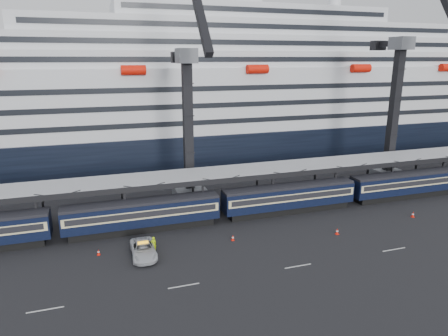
{
  "coord_description": "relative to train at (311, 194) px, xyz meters",
  "views": [
    {
      "loc": [
        -32.63,
        -36.74,
        20.61
      ],
      "look_at": [
        -17.47,
        10.0,
        7.12
      ],
      "focal_mm": 32.0,
      "sensor_mm": 36.0,
      "label": 1
    }
  ],
  "objects": [
    {
      "name": "traffic_cone_e",
      "position": [
        11.68,
        -6.96,
        -1.8
      ],
      "size": [
        0.4,
        0.4,
        0.81
      ],
      "color": "red",
      "rests_on": "ground"
    },
    {
      "name": "ground",
      "position": [
        4.65,
        -10.0,
        -2.2
      ],
      "size": [
        260.0,
        260.0,
        0.0
      ],
      "primitive_type": "plane",
      "color": "black",
      "rests_on": "ground"
    },
    {
      "name": "crane_dark_near",
      "position": [
        -15.35,
        8.59,
        9.73
      ],
      "size": [
        4.5,
        17.75,
        35.08
      ],
      "color": "#505458",
      "rests_on": "ground"
    },
    {
      "name": "crane_dark_mid",
      "position": [
        19.65,
        7.59,
        11.16
      ],
      "size": [
        4.5,
        18.24,
        39.64
      ],
      "color": "#505458",
      "rests_on": "ground"
    },
    {
      "name": "cruise_ship",
      "position": [
        3.57,
        35.99,
        10.14
      ],
      "size": [
        214.09,
        28.84,
        34.0
      ],
      "color": "black",
      "rests_on": "ground"
    },
    {
      "name": "traffic_cone_b",
      "position": [
        -28.83,
        -5.13,
        -1.86
      ],
      "size": [
        0.34,
        0.34,
        0.68
      ],
      "color": "red",
      "rests_on": "ground"
    },
    {
      "name": "worker",
      "position": [
        -22.99,
        -6.08,
        -1.34
      ],
      "size": [
        0.65,
        0.45,
        1.73
      ],
      "primitive_type": "imported",
      "rotation": [
        0.0,
        0.0,
        3.2
      ],
      "color": "#ADDD0B",
      "rests_on": "ground"
    },
    {
      "name": "traffic_cone_c",
      "position": [
        -13.76,
        -6.23,
        -1.85
      ],
      "size": [
        0.35,
        0.35,
        0.71
      ],
      "color": "red",
      "rests_on": "ground"
    },
    {
      "name": "traffic_cone_d",
      "position": [
        -1.13,
        -8.53,
        -1.81
      ],
      "size": [
        0.4,
        0.4,
        0.79
      ],
      "color": "red",
      "rests_on": "ground"
    },
    {
      "name": "train",
      "position": [
        0.0,
        0.0,
        0.0
      ],
      "size": [
        133.05,
        3.0,
        4.05
      ],
      "color": "black",
      "rests_on": "ground"
    },
    {
      "name": "canopy",
      "position": [
        4.65,
        4.0,
        3.05
      ],
      "size": [
        130.0,
        6.25,
        5.53
      ],
      "color": "#9DA0A5",
      "rests_on": "ground"
    },
    {
      "name": "pickup_truck",
      "position": [
        -24.2,
        -6.9,
        -1.43
      ],
      "size": [
        2.59,
        5.54,
        1.53
      ],
      "primitive_type": "imported",
      "rotation": [
        0.0,
        0.0,
        -0.01
      ],
      "color": "silver",
      "rests_on": "ground"
    }
  ]
}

